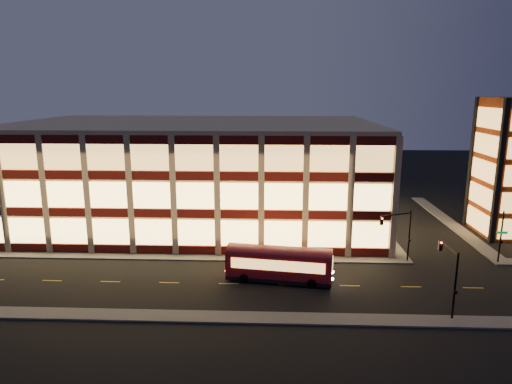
{
  "coord_description": "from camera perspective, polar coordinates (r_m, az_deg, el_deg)",
  "views": [
    {
      "loc": [
        8.48,
        -48.24,
        18.89
      ],
      "look_at": [
        6.14,
        8.0,
        6.28
      ],
      "focal_mm": 32.0,
      "sensor_mm": 36.0,
      "label": 1
    }
  ],
  "objects": [
    {
      "name": "trolley_bus",
      "position": [
        46.46,
        2.92,
        -8.73
      ],
      "size": [
        10.84,
        4.16,
        3.58
      ],
      "rotation": [
        0.0,
        0.0,
        -0.15
      ],
      "color": "maroon",
      "rests_on": "ground"
    },
    {
      "name": "sidewalk_near",
      "position": [
        40.84,
        -10.24,
        -15.02
      ],
      "size": [
        100.0,
        2.0,
        0.15
      ],
      "primitive_type": "cube",
      "color": "#514F4C",
      "rests_on": "ground"
    },
    {
      "name": "office_building",
      "position": [
        67.16,
        -7.43,
        2.54
      ],
      "size": [
        50.45,
        30.45,
        14.5
      ],
      "color": "tan",
      "rests_on": "ground"
    },
    {
      "name": "sidewalk_office_south",
      "position": [
        53.95,
        -10.16,
        -7.99
      ],
      "size": [
        54.0,
        2.0,
        0.15
      ],
      "primitive_type": "cube",
      "color": "#514F4C",
      "rests_on": "ground"
    },
    {
      "name": "traffic_signal_right",
      "position": [
        55.78,
        29.01,
        -4.38
      ],
      "size": [
        1.2,
        4.37,
        6.0
      ],
      "color": "black",
      "rests_on": "ground"
    },
    {
      "name": "traffic_signal_far",
      "position": [
        52.51,
        17.49,
        -4.32
      ],
      "size": [
        3.79,
        1.87,
        6.0
      ],
      "color": "black",
      "rests_on": "ground"
    },
    {
      "name": "sidewalk_office_east",
      "position": [
        69.43,
        14.38,
        -3.5
      ],
      "size": [
        2.0,
        30.0,
        0.15
      ],
      "primitive_type": "cube",
      "color": "#514F4C",
      "rests_on": "ground"
    },
    {
      "name": "sidewalk_tower_west",
      "position": [
        72.54,
        22.93,
        -3.43
      ],
      "size": [
        2.0,
        30.0,
        0.15
      ],
      "primitive_type": "cube",
      "color": "#514F4C",
      "rests_on": "ground"
    },
    {
      "name": "traffic_signal_near",
      "position": [
        42.75,
        23.05,
        -8.63
      ],
      "size": [
        0.32,
        4.45,
        6.0
      ],
      "color": "black",
      "rests_on": "ground"
    },
    {
      "name": "ground",
      "position": [
        52.5,
        -7.16,
        -8.57
      ],
      "size": [
        200.0,
        200.0,
        0.0
      ],
      "primitive_type": "plane",
      "color": "black",
      "rests_on": "ground"
    }
  ]
}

